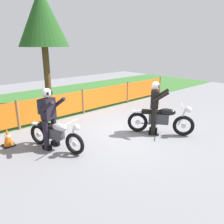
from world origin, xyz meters
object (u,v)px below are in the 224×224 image
motorcycle_lead (56,134)px  rider_trailing (155,106)px  rider_lead (48,115)px  traffic_cone (8,137)px  motorcycle_trailing (161,119)px

motorcycle_lead → rider_trailing: rider_trailing is taller
rider_lead → rider_trailing: 3.24m
rider_lead → traffic_cone: size_ratio=3.19×
motorcycle_trailing → rider_trailing: 0.48m
traffic_cone → rider_lead: bearing=-47.0°
rider_lead → motorcycle_trailing: bearing=45.7°
motorcycle_lead → motorcycle_trailing: 3.28m
traffic_cone → motorcycle_trailing: bearing=-31.1°
motorcycle_lead → motorcycle_trailing: (3.02, -1.27, 0.05)m
rider_trailing → traffic_cone: (-3.82, 2.21, -0.66)m
traffic_cone → rider_trailing: bearing=-30.0°
motorcycle_trailing → rider_lead: size_ratio=1.07×
traffic_cone → motorcycle_lead: bearing=-50.3°
motorcycle_lead → rider_trailing: 3.14m
motorcycle_lead → traffic_cone: motorcycle_lead is taller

